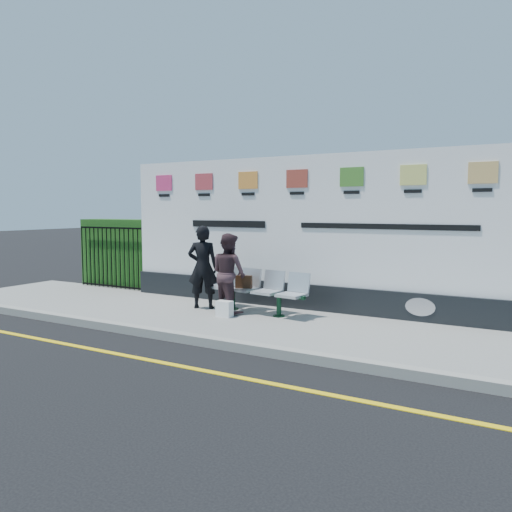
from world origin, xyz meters
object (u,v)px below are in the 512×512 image
at_px(bench, 255,301).
at_px(woman_right, 229,273).
at_px(billboard, 298,243).
at_px(woman_left, 203,267).

relative_size(bench, woman_right, 1.38).
distance_m(billboard, woman_right, 1.54).
bearing_deg(woman_left, billboard, -173.93).
distance_m(woman_left, woman_right, 0.70).
height_order(billboard, woman_left, billboard).
relative_size(bench, woman_left, 1.27).
height_order(billboard, bench, billboard).
bearing_deg(woman_left, bench, 160.93).
bearing_deg(billboard, bench, -120.13).
bearing_deg(woman_right, billboard, -109.92).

